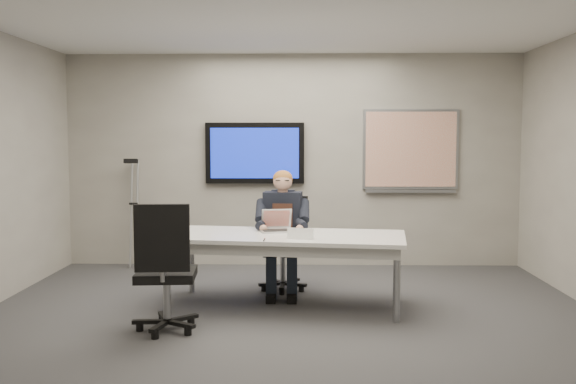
{
  "coord_description": "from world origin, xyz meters",
  "views": [
    {
      "loc": [
        0.13,
        -5.5,
        1.69
      ],
      "look_at": [
        -0.02,
        1.06,
        1.14
      ],
      "focal_mm": 40.0,
      "sensor_mm": 36.0,
      "label": 1
    }
  ],
  "objects_px": {
    "office_chair_far": "(284,261)",
    "office_chair_near": "(166,292)",
    "seated_person": "(282,245)",
    "laptop": "(276,226)",
    "conference_table": "(285,243)"
  },
  "relations": [
    {
      "from": "conference_table",
      "to": "office_chair_far",
      "type": "bearing_deg",
      "value": 99.84
    },
    {
      "from": "office_chair_near",
      "to": "seated_person",
      "type": "xyz_separation_m",
      "value": [
        0.97,
        1.39,
        0.18
      ]
    },
    {
      "from": "office_chair_far",
      "to": "seated_person",
      "type": "distance_m",
      "value": 0.33
    },
    {
      "from": "conference_table",
      "to": "office_chair_near",
      "type": "bearing_deg",
      "value": -130.6
    },
    {
      "from": "office_chair_far",
      "to": "seated_person",
      "type": "xyz_separation_m",
      "value": [
        -0.02,
        -0.25,
        0.22
      ]
    },
    {
      "from": "conference_table",
      "to": "seated_person",
      "type": "distance_m",
      "value": 0.49
    },
    {
      "from": "office_chair_near",
      "to": "laptop",
      "type": "height_order",
      "value": "office_chair_near"
    },
    {
      "from": "seated_person",
      "to": "office_chair_near",
      "type": "bearing_deg",
      "value": -119.15
    },
    {
      "from": "office_chair_near",
      "to": "seated_person",
      "type": "height_order",
      "value": "seated_person"
    },
    {
      "from": "office_chair_far",
      "to": "office_chair_near",
      "type": "height_order",
      "value": "office_chair_near"
    },
    {
      "from": "seated_person",
      "to": "laptop",
      "type": "relative_size",
      "value": 3.71
    },
    {
      "from": "office_chair_far",
      "to": "laptop",
      "type": "distance_m",
      "value": 0.68
    },
    {
      "from": "office_chair_far",
      "to": "office_chair_near",
      "type": "xyz_separation_m",
      "value": [
        -0.99,
        -1.64,
        0.03
      ]
    },
    {
      "from": "office_chair_near",
      "to": "laptop",
      "type": "relative_size",
      "value": 3.17
    },
    {
      "from": "conference_table",
      "to": "office_chair_far",
      "type": "xyz_separation_m",
      "value": [
        -0.03,
        0.73,
        -0.32
      ]
    }
  ]
}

